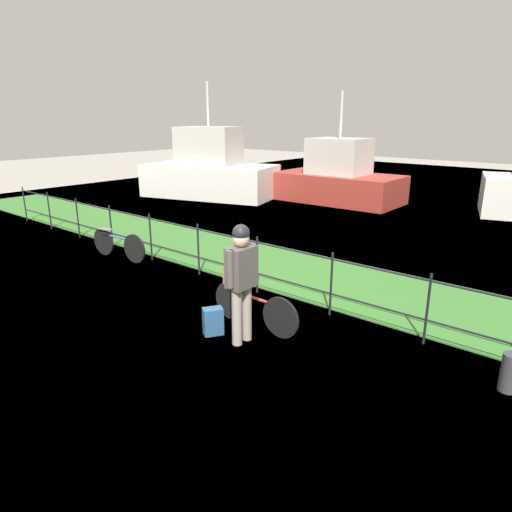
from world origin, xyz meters
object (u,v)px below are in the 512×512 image
object	(u,v)px
terrier_dog	(237,262)
bicycle_parked	(118,244)
moored_boat_far	(210,172)
bicycle_main	(254,307)
wooden_crate	(236,275)
backpack_on_paving	(213,321)
mooring_bollard	(510,373)
cyclist_person	(241,274)
moored_boat_near	(338,179)

from	to	relation	value
terrier_dog	bicycle_parked	distance (m)	4.30
bicycle_parked	moored_boat_far	world-z (taller)	moored_boat_far
bicycle_main	wooden_crate	bearing A→B (deg)	179.75
bicycle_parked	backpack_on_paving	bearing A→B (deg)	-16.61
bicycle_main	terrier_dog	bearing A→B (deg)	179.75
bicycle_main	mooring_bollard	distance (m)	3.35
terrier_dog	moored_boat_far	bearing A→B (deg)	137.48
cyclist_person	moored_boat_far	xyz separation A→B (m)	(-8.97, 8.24, -0.04)
wooden_crate	cyclist_person	size ratio (longest dim) A/B	0.19
mooring_bollard	moored_boat_far	size ratio (longest dim) A/B	0.08
moored_boat_near	terrier_dog	bearing A→B (deg)	-67.75
terrier_dog	backpack_on_paving	world-z (taller)	terrier_dog
terrier_dog	cyclist_person	world-z (taller)	cyclist_person
cyclist_person	mooring_bollard	xyz separation A→B (m)	(3.13, 1.06, -0.77)
backpack_on_paving	terrier_dog	bearing A→B (deg)	-146.94
bicycle_main	wooden_crate	distance (m)	0.54
moored_boat_far	bicycle_parked	bearing A→B (deg)	-58.74
terrier_dog	bicycle_parked	world-z (taller)	terrier_dog
bicycle_main	backpack_on_paving	size ratio (longest dim) A/B	3.92
bicycle_main	mooring_bollard	world-z (taller)	bicycle_main
bicycle_parked	bicycle_main	bearing A→B (deg)	-8.93
moored_boat_far	moored_boat_near	bearing A→B (deg)	26.84
bicycle_main	terrier_dog	world-z (taller)	terrier_dog
bicycle_main	wooden_crate	xyz separation A→B (m)	(-0.34, 0.00, 0.42)
wooden_crate	moored_boat_far	size ratio (longest dim) A/B	0.06
terrier_dog	moored_boat_near	world-z (taller)	moored_boat_near
terrier_dog	moored_boat_near	distance (m)	10.81
mooring_bollard	moored_boat_near	distance (m)	12.17
moored_boat_near	bicycle_main	bearing A→B (deg)	-66.23
cyclist_person	mooring_bollard	distance (m)	3.39
bicycle_parked	wooden_crate	bearing A→B (deg)	-9.63
bicycle_main	bicycle_parked	size ratio (longest dim) A/B	0.95
moored_boat_near	bicycle_parked	bearing A→B (deg)	-90.61
wooden_crate	cyclist_person	distance (m)	0.73
backpack_on_paving	mooring_bollard	distance (m)	3.78
wooden_crate	backpack_on_paving	distance (m)	0.77
moored_boat_far	wooden_crate	bearing A→B (deg)	-42.61
mooring_bollard	moored_boat_far	distance (m)	14.09
terrier_dog	wooden_crate	bearing A→B (deg)	179.75
backpack_on_paving	bicycle_parked	world-z (taller)	bicycle_parked
terrier_dog	moored_boat_far	distance (m)	11.52
moored_boat_near	moored_boat_far	size ratio (longest dim) A/B	0.84
bicycle_main	bicycle_parked	bearing A→B (deg)	171.07
bicycle_main	moored_boat_near	world-z (taller)	moored_boat_near
backpack_on_paving	bicycle_parked	xyz separation A→B (m)	(-4.20, 1.25, 0.13)
mooring_bollard	bicycle_main	bearing A→B (deg)	-169.51
cyclist_person	moored_boat_far	world-z (taller)	moored_boat_far
terrier_dog	mooring_bollard	bearing A→B (deg)	9.57
mooring_bollard	bicycle_parked	bearing A→B (deg)	179.28
moored_boat_near	mooring_bollard	bearing A→B (deg)	-50.66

